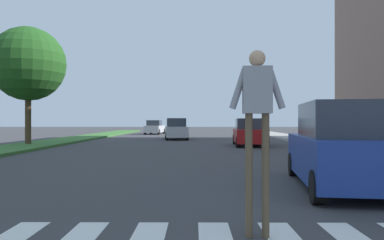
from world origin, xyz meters
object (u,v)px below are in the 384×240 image
at_px(pedestrian_performer, 257,113).
at_px(sedan_distant, 176,130).
at_px(sedan_far_horizon, 155,128).
at_px(tree_far, 28,64).
at_px(suv_crossing, 342,148).
at_px(sedan_midblock, 250,133).

xyz_separation_m(pedestrian_performer, sedan_distant, (-2.39, 26.59, -0.85)).
distance_m(sedan_distant, sedan_far_horizon, 12.69).
relative_size(tree_far, sedan_distant, 1.52).
bearing_deg(sedan_far_horizon, sedan_distant, -75.84).
relative_size(pedestrian_performer, suv_crossing, 0.52).
distance_m(pedestrian_performer, sedan_midblock, 18.70).
bearing_deg(sedan_midblock, tree_far, -178.32).
relative_size(suv_crossing, sedan_distant, 1.02).
bearing_deg(sedan_midblock, suv_crossing, -90.13).
bearing_deg(tree_far, suv_crossing, -46.68).
distance_m(sedan_midblock, sedan_distant, 9.50).
xyz_separation_m(pedestrian_performer, sedan_midblock, (2.58, 18.50, -0.87)).
xyz_separation_m(tree_far, suv_crossing, (13.62, -14.44, -4.11)).
height_order(tree_far, sedan_far_horizon, tree_far).
bearing_deg(pedestrian_performer, suv_crossing, 55.10).
distance_m(tree_far, sedan_midblock, 14.31).
bearing_deg(sedan_midblock, pedestrian_performer, -97.95).
xyz_separation_m(pedestrian_performer, suv_crossing, (2.55, 3.65, -0.73)).
height_order(pedestrian_performer, sedan_far_horizon, pedestrian_performer).
xyz_separation_m(suv_crossing, sedan_far_horizon, (-8.05, 35.24, -0.18)).
bearing_deg(suv_crossing, sedan_midblock, 89.87).
height_order(suv_crossing, sedan_midblock, suv_crossing).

